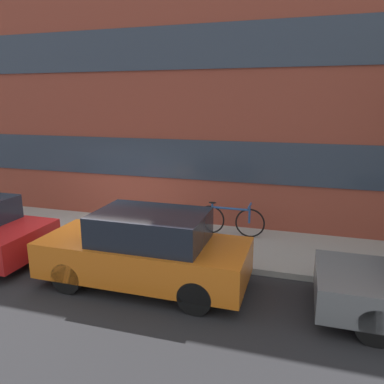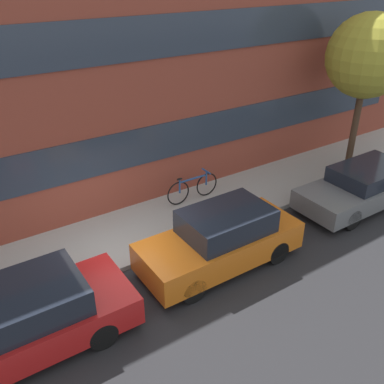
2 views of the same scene
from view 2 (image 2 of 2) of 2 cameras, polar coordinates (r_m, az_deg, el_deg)
ground_plane at (r=10.70m, az=-8.55°, el=-10.26°), size 56.00×56.00×0.00m
sidewalk_strip at (r=11.62m, az=-11.35°, el=-6.61°), size 28.00×2.56×0.13m
rowhouse_facade at (r=11.43m, az=-17.08°, el=16.27°), size 28.00×1.02×8.89m
parked_car_red at (r=8.97m, az=-22.60°, el=-15.87°), size 4.60×1.80×1.40m
parked_car_orange at (r=10.37m, az=3.96°, el=-6.34°), size 4.04×1.61×1.50m
parked_car_grey at (r=13.99m, az=22.04°, el=0.83°), size 4.50×1.66×1.25m
bicycle at (r=13.01m, az=0.12°, el=0.62°), size 1.80×0.44×0.86m
street_tree at (r=15.11m, az=22.43°, el=16.35°), size 2.64×2.64×5.19m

